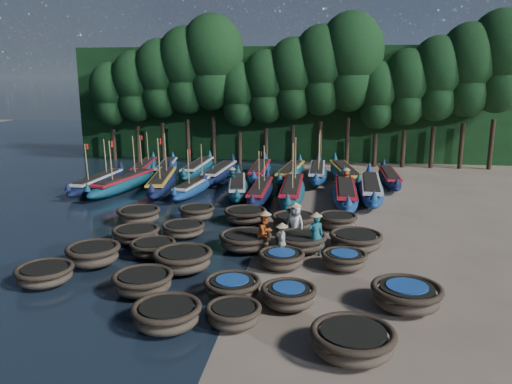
# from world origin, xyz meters

# --- Properties ---
(ground) EXTENTS (120.00, 120.00, 0.00)m
(ground) POSITION_xyz_m (0.00, 0.00, 0.00)
(ground) COLOR #826F5F
(ground) RESTS_ON ground
(foliage_wall) EXTENTS (40.00, 3.00, 10.00)m
(foliage_wall) POSITION_xyz_m (0.00, 23.50, 5.00)
(foliage_wall) COLOR black
(foliage_wall) RESTS_ON ground
(coracle_2) EXTENTS (2.13, 2.13, 0.77)m
(coracle_2) POSITION_xyz_m (-1.62, -9.34, 0.44)
(coracle_2) COLOR #4B3C2F
(coracle_2) RESTS_ON ground
(coracle_3) EXTENTS (1.81, 1.81, 0.67)m
(coracle_3) POSITION_xyz_m (0.33, -8.93, 0.39)
(coracle_3) COLOR #4B3C2F
(coracle_3) RESTS_ON ground
(coracle_4) EXTENTS (2.33, 2.33, 0.80)m
(coracle_4) POSITION_xyz_m (3.80, -10.13, 0.46)
(coracle_4) COLOR #4B3C2F
(coracle_4) RESTS_ON ground
(coracle_5) EXTENTS (2.45, 2.45, 0.70)m
(coracle_5) POSITION_xyz_m (-7.01, -6.83, 0.40)
(coracle_5) COLOR #4B3C2F
(coracle_5) RESTS_ON ground
(coracle_6) EXTENTS (2.36, 2.36, 0.74)m
(coracle_6) POSITION_xyz_m (-3.21, -7.06, 0.42)
(coracle_6) COLOR #4B3C2F
(coracle_6) RESTS_ON ground
(coracle_7) EXTENTS (1.96, 1.96, 0.70)m
(coracle_7) POSITION_xyz_m (-0.06, -7.03, 0.41)
(coracle_7) COLOR #4B3C2F
(coracle_7) RESTS_ON ground
(coracle_8) EXTENTS (1.86, 1.86, 0.71)m
(coracle_8) POSITION_xyz_m (1.88, -7.43, 0.41)
(coracle_8) COLOR #4B3C2F
(coracle_8) RESTS_ON ground
(coracle_9) EXTENTS (2.42, 2.42, 0.82)m
(coracle_9) POSITION_xyz_m (5.66, -7.03, 0.48)
(coracle_9) COLOR #4B3C2F
(coracle_9) RESTS_ON ground
(coracle_10) EXTENTS (2.52, 2.52, 0.85)m
(coracle_10) POSITION_xyz_m (-6.11, -4.82, 0.49)
(coracle_10) COLOR #4B3C2F
(coracle_10) RESTS_ON ground
(coracle_11) EXTENTS (2.19, 2.19, 0.68)m
(coracle_11) POSITION_xyz_m (-4.11, -3.50, 0.39)
(coracle_11) COLOR #4B3C2F
(coracle_11) RESTS_ON ground
(coracle_12) EXTENTS (2.43, 2.43, 0.85)m
(coracle_12) POSITION_xyz_m (-2.41, -4.90, 0.48)
(coracle_12) COLOR #4B3C2F
(coracle_12) RESTS_ON ground
(coracle_13) EXTENTS (1.94, 1.94, 0.68)m
(coracle_13) POSITION_xyz_m (1.34, -4.04, 0.39)
(coracle_13) COLOR #4B3C2F
(coracle_13) RESTS_ON ground
(coracle_14) EXTENTS (2.11, 2.11, 0.68)m
(coracle_14) POSITION_xyz_m (3.77, -3.78, 0.39)
(coracle_14) COLOR #4B3C2F
(coracle_14) RESTS_ON ground
(coracle_15) EXTENTS (2.14, 2.14, 0.71)m
(coracle_15) POSITION_xyz_m (-5.48, -1.87, 0.40)
(coracle_15) COLOR #4B3C2F
(coracle_15) RESTS_ON ground
(coracle_16) EXTENTS (2.31, 2.31, 0.66)m
(coracle_16) POSITION_xyz_m (-3.60, -0.71, 0.38)
(coracle_16) COLOR #4B3C2F
(coracle_16) RESTS_ON ground
(coracle_17) EXTENTS (2.75, 2.75, 0.77)m
(coracle_17) POSITION_xyz_m (-0.40, -2.17, 0.44)
(coracle_17) COLOR #4B3C2F
(coracle_17) RESTS_ON ground
(coracle_18) EXTENTS (2.57, 2.57, 0.76)m
(coracle_18) POSITION_xyz_m (1.98, -1.94, 0.43)
(coracle_18) COLOR #4B3C2F
(coracle_18) RESTS_ON ground
(coracle_19) EXTENTS (2.48, 2.48, 0.77)m
(coracle_19) POSITION_xyz_m (4.33, -1.49, 0.44)
(coracle_19) COLOR #4B3C2F
(coracle_19) RESTS_ON ground
(coracle_20) EXTENTS (2.33, 2.33, 0.82)m
(coracle_20) POSITION_xyz_m (-6.45, 1.00, 0.47)
(coracle_20) COLOR #4B3C2F
(coracle_20) RESTS_ON ground
(coracle_21) EXTENTS (2.11, 2.11, 0.75)m
(coracle_21) POSITION_xyz_m (-3.70, 2.11, 0.43)
(coracle_21) COLOR #4B3C2F
(coracle_21) RESTS_ON ground
(coracle_22) EXTENTS (2.49, 2.49, 0.74)m
(coracle_22) POSITION_xyz_m (-1.09, 1.96, 0.42)
(coracle_22) COLOR #4B3C2F
(coracle_22) RESTS_ON ground
(coracle_23) EXTENTS (2.56, 2.56, 0.82)m
(coracle_23) POSITION_xyz_m (1.49, 0.95, 0.47)
(coracle_23) COLOR #4B3C2F
(coracle_23) RESTS_ON ground
(coracle_24) EXTENTS (2.14, 2.14, 0.74)m
(coracle_24) POSITION_xyz_m (3.62, 1.58, 0.42)
(coracle_24) COLOR #4B3C2F
(coracle_24) RESTS_ON ground
(long_boat_0) EXTENTS (1.61, 7.74, 3.29)m
(long_boat_0) POSITION_xyz_m (-12.08, 8.24, 0.52)
(long_boat_0) COLOR #0E1936
(long_boat_0) RESTS_ON ground
(long_boat_1) EXTENTS (2.75, 8.20, 3.53)m
(long_boat_1) POSITION_xyz_m (-10.18, 8.16, 0.56)
(long_boat_1) COLOR navy
(long_boat_1) RESTS_ON ground
(long_boat_2) EXTENTS (2.94, 8.54, 3.68)m
(long_boat_2) POSITION_xyz_m (-7.75, 8.65, 0.58)
(long_boat_2) COLOR #0E1936
(long_boat_2) RESTS_ON ground
(long_boat_3) EXTENTS (1.99, 7.25, 3.09)m
(long_boat_3) POSITION_xyz_m (-5.35, 8.11, 0.49)
(long_boat_3) COLOR navy
(long_boat_3) RESTS_ON ground
(long_boat_4) EXTENTS (2.53, 7.50, 1.34)m
(long_boat_4) POSITION_xyz_m (-2.59, 8.16, 0.51)
(long_boat_4) COLOR navy
(long_boat_4) RESTS_ON ground
(long_boat_5) EXTENTS (1.35, 7.61, 3.23)m
(long_boat_5) POSITION_xyz_m (-0.97, 7.02, 0.51)
(long_boat_5) COLOR #0E1936
(long_boat_5) RESTS_ON ground
(long_boat_6) EXTENTS (1.62, 8.77, 3.72)m
(long_boat_6) POSITION_xyz_m (0.97, 7.15, 0.59)
(long_boat_6) COLOR navy
(long_boat_6) RESTS_ON ground
(long_boat_7) EXTENTS (1.58, 8.84, 1.56)m
(long_boat_7) POSITION_xyz_m (4.18, 7.05, 0.59)
(long_boat_7) COLOR navy
(long_boat_7) RESTS_ON ground
(long_boat_8) EXTENTS (1.96, 8.87, 1.56)m
(long_boat_8) POSITION_xyz_m (5.78, 8.40, 0.60)
(long_boat_8) COLOR navy
(long_boat_8) RESTS_ON ground
(long_boat_9) EXTENTS (2.32, 7.33, 3.14)m
(long_boat_9) POSITION_xyz_m (-11.04, 14.21, 0.50)
(long_boat_9) COLOR navy
(long_boat_9) RESTS_ON ground
(long_boat_10) EXTENTS (2.48, 7.37, 1.31)m
(long_boat_10) POSITION_xyz_m (-9.28, 14.34, 0.50)
(long_boat_10) COLOR navy
(long_boat_10) RESTS_ON ground
(long_boat_11) EXTENTS (1.48, 8.23, 1.45)m
(long_boat_11) POSITION_xyz_m (-6.74, 14.16, 0.55)
(long_boat_11) COLOR navy
(long_boat_11) RESTS_ON ground
(long_boat_12) EXTENTS (1.89, 8.06, 1.42)m
(long_boat_12) POSITION_xyz_m (-4.69, 12.63, 0.54)
(long_boat_12) COLOR #0E1936
(long_boat_12) RESTS_ON ground
(long_boat_13) EXTENTS (1.61, 8.19, 1.44)m
(long_boat_13) POSITION_xyz_m (-1.88, 13.68, 0.55)
(long_boat_13) COLOR navy
(long_boat_13) RESTS_ON ground
(long_boat_14) EXTENTS (2.35, 8.13, 1.44)m
(long_boat_14) POSITION_xyz_m (0.43, 13.34, 0.55)
(long_boat_14) COLOR navy
(long_boat_14) RESTS_ON ground
(long_boat_15) EXTENTS (1.46, 8.31, 3.53)m
(long_boat_15) POSITION_xyz_m (2.37, 13.58, 0.56)
(long_boat_15) COLOR navy
(long_boat_15) RESTS_ON ground
(long_boat_16) EXTENTS (2.98, 8.90, 1.59)m
(long_boat_16) POSITION_xyz_m (4.36, 13.15, 0.60)
(long_boat_16) COLOR navy
(long_boat_16) RESTS_ON ground
(long_boat_17) EXTENTS (1.40, 7.60, 1.34)m
(long_boat_17) POSITION_xyz_m (7.38, 12.65, 0.51)
(long_boat_17) COLOR #0E1936
(long_boat_17) RESTS_ON ground
(fisherman_0) EXTENTS (1.04, 0.90, 2.00)m
(fisherman_0) POSITION_xyz_m (1.67, -0.87, 0.95)
(fisherman_0) COLOR silver
(fisherman_0) RESTS_ON ground
(fisherman_1) EXTENTS (0.74, 0.57, 2.00)m
(fisherman_1) POSITION_xyz_m (2.62, -2.39, 0.99)
(fisherman_1) COLOR #175863
(fisherman_1) RESTS_ON ground
(fisherman_2) EXTENTS (1.02, 1.10, 2.00)m
(fisherman_2) POSITION_xyz_m (0.50, -2.48, 0.94)
(fisherman_2) COLOR #B44818
(fisherman_2) RESTS_ON ground
(fisherman_3) EXTENTS (1.05, 0.65, 1.77)m
(fisherman_3) POSITION_xyz_m (1.50, -0.23, 0.83)
(fisherman_3) COLOR black
(fisherman_3) RESTS_ON ground
(fisherman_4) EXTENTS (0.52, 0.90, 1.70)m
(fisherman_4) POSITION_xyz_m (1.26, -3.14, 0.83)
(fisherman_4) COLOR silver
(fisherman_4) RESTS_ON ground
(fisherman_5) EXTENTS (1.44, 1.11, 1.72)m
(fisherman_5) POSITION_xyz_m (-3.13, 9.20, 0.80)
(fisherman_5) COLOR #175863
(fisherman_5) RESTS_ON ground
(fisherman_6) EXTENTS (0.70, 0.89, 1.81)m
(fisherman_6) POSITION_xyz_m (4.29, 9.53, 0.87)
(fisherman_6) COLOR #B44818
(fisherman_6) RESTS_ON ground
(tree_0) EXTENTS (3.68, 3.68, 8.68)m
(tree_0) POSITION_xyz_m (-16.00, 20.00, 5.97)
(tree_0) COLOR black
(tree_0) RESTS_ON ground
(tree_1) EXTENTS (4.09, 4.09, 9.65)m
(tree_1) POSITION_xyz_m (-13.70, 20.00, 6.65)
(tree_1) COLOR black
(tree_1) RESTS_ON ground
(tree_2) EXTENTS (4.51, 4.51, 10.63)m
(tree_2) POSITION_xyz_m (-11.40, 20.00, 7.32)
(tree_2) COLOR black
(tree_2) RESTS_ON ground
(tree_3) EXTENTS (4.92, 4.92, 11.60)m
(tree_3) POSITION_xyz_m (-9.10, 20.00, 8.00)
(tree_3) COLOR black
(tree_3) RESTS_ON ground
(tree_4) EXTENTS (5.34, 5.34, 12.58)m
(tree_4) POSITION_xyz_m (-6.80, 20.00, 8.67)
(tree_4) COLOR black
(tree_4) RESTS_ON ground
(tree_5) EXTENTS (3.68, 3.68, 8.68)m
(tree_5) POSITION_xyz_m (-4.50, 20.00, 5.97)
(tree_5) COLOR black
(tree_5) RESTS_ON ground
(tree_6) EXTENTS (4.09, 4.09, 9.65)m
(tree_6) POSITION_xyz_m (-2.20, 20.00, 6.65)
(tree_6) COLOR black
(tree_6) RESTS_ON ground
(tree_7) EXTENTS (4.51, 4.51, 10.63)m
(tree_7) POSITION_xyz_m (0.10, 20.00, 7.32)
(tree_7) COLOR black
(tree_7) RESTS_ON ground
(tree_8) EXTENTS (4.92, 4.92, 11.60)m
(tree_8) POSITION_xyz_m (2.40, 20.00, 8.00)
(tree_8) COLOR black
(tree_8) RESTS_ON ground
(tree_9) EXTENTS (5.34, 5.34, 12.58)m
(tree_9) POSITION_xyz_m (4.70, 20.00, 8.67)
(tree_9) COLOR black
(tree_9) RESTS_ON ground
(tree_10) EXTENTS (3.68, 3.68, 8.68)m
(tree_10) POSITION_xyz_m (7.00, 20.00, 5.97)
(tree_10) COLOR black
(tree_10) RESTS_ON ground
(tree_11) EXTENTS (4.09, 4.09, 9.65)m
(tree_11) POSITION_xyz_m (9.30, 20.00, 6.65)
(tree_11) COLOR black
(tree_11) RESTS_ON ground
(tree_12) EXTENTS (4.51, 4.51, 10.63)m
(tree_12) POSITION_xyz_m (11.60, 20.00, 7.32)
(tree_12) COLOR black
(tree_12) RESTS_ON ground
(tree_13) EXTENTS (4.92, 4.92, 11.60)m
(tree_13) POSITION_xyz_m (13.90, 20.00, 8.00)
(tree_13) COLOR black
(tree_13) RESTS_ON ground
(tree_14) EXTENTS (5.34, 5.34, 12.58)m
(tree_14) POSITION_xyz_m (16.20, 20.00, 8.67)
(tree_14) COLOR black
(tree_14) RESTS_ON ground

